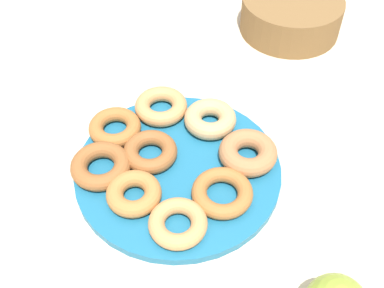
{
  "coord_description": "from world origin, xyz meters",
  "views": [
    {
      "loc": [
        0.35,
        -0.31,
        0.59
      ],
      "look_at": [
        0.0,
        0.03,
        0.04
      ],
      "focal_mm": 44.71,
      "sensor_mm": 36.0,
      "label": 1
    }
  ],
  "objects_px": {
    "donut_plate": "(178,170)",
    "donut_6": "(161,106)",
    "donut_4": "(101,166)",
    "donut_5": "(248,153)",
    "donut_2": "(222,193)",
    "donut_3": "(150,152)",
    "donut_1": "(178,223)",
    "basket": "(291,15)",
    "donut_8": "(136,195)",
    "donut_0": "(210,119)",
    "donut_7": "(115,127)"
  },
  "relations": [
    {
      "from": "donut_plate",
      "to": "donut_6",
      "type": "height_order",
      "value": "donut_6"
    },
    {
      "from": "donut_4",
      "to": "donut_6",
      "type": "height_order",
      "value": "same"
    },
    {
      "from": "donut_4",
      "to": "donut_5",
      "type": "distance_m",
      "value": 0.23
    },
    {
      "from": "donut_4",
      "to": "donut_2",
      "type": "bearing_deg",
      "value": 31.09
    },
    {
      "from": "donut_3",
      "to": "donut_1",
      "type": "bearing_deg",
      "value": -24.5
    },
    {
      "from": "donut_plate",
      "to": "donut_6",
      "type": "xyz_separation_m",
      "value": [
        -0.11,
        0.06,
        0.02
      ]
    },
    {
      "from": "donut_2",
      "to": "donut_1",
      "type": "bearing_deg",
      "value": -94.36
    },
    {
      "from": "donut_3",
      "to": "donut_6",
      "type": "height_order",
      "value": "donut_6"
    },
    {
      "from": "donut_2",
      "to": "basket",
      "type": "xyz_separation_m",
      "value": [
        -0.21,
        0.42,
        0.01
      ]
    },
    {
      "from": "donut_8",
      "to": "donut_plate",
      "type": "bearing_deg",
      "value": 92.87
    },
    {
      "from": "donut_0",
      "to": "donut_2",
      "type": "xyz_separation_m",
      "value": [
        0.12,
        -0.09,
        -0.0
      ]
    },
    {
      "from": "donut_4",
      "to": "donut_6",
      "type": "xyz_separation_m",
      "value": [
        -0.03,
        0.15,
        0.0
      ]
    },
    {
      "from": "donut_8",
      "to": "donut_5",
      "type": "bearing_deg",
      "value": 71.55
    },
    {
      "from": "donut_5",
      "to": "donut_7",
      "type": "height_order",
      "value": "donut_5"
    },
    {
      "from": "donut_8",
      "to": "donut_4",
      "type": "bearing_deg",
      "value": -177.33
    },
    {
      "from": "donut_plate",
      "to": "basket",
      "type": "xyz_separation_m",
      "value": [
        -0.12,
        0.43,
        0.03
      ]
    },
    {
      "from": "donut_6",
      "to": "donut_7",
      "type": "bearing_deg",
      "value": -100.15
    },
    {
      "from": "basket",
      "to": "donut_plate",
      "type": "bearing_deg",
      "value": -74.1
    },
    {
      "from": "donut_4",
      "to": "donut_7",
      "type": "bearing_deg",
      "value": 127.44
    },
    {
      "from": "donut_8",
      "to": "donut_3",
      "type": "bearing_deg",
      "value": 125.44
    },
    {
      "from": "donut_4",
      "to": "donut_8",
      "type": "xyz_separation_m",
      "value": [
        0.08,
        0.0,
        -0.0
      ]
    },
    {
      "from": "donut_plate",
      "to": "basket",
      "type": "distance_m",
      "value": 0.44
    },
    {
      "from": "donut_1",
      "to": "donut_7",
      "type": "relative_size",
      "value": 0.97
    },
    {
      "from": "donut_0",
      "to": "donut_4",
      "type": "relative_size",
      "value": 0.94
    },
    {
      "from": "donut_2",
      "to": "donut_6",
      "type": "distance_m",
      "value": 0.2
    },
    {
      "from": "donut_4",
      "to": "donut_8",
      "type": "height_order",
      "value": "same"
    },
    {
      "from": "donut_plate",
      "to": "donut_6",
      "type": "relative_size",
      "value": 3.58
    },
    {
      "from": "donut_5",
      "to": "donut_8",
      "type": "relative_size",
      "value": 1.13
    },
    {
      "from": "donut_6",
      "to": "basket",
      "type": "height_order",
      "value": "basket"
    },
    {
      "from": "basket",
      "to": "donut_5",
      "type": "bearing_deg",
      "value": -61.35
    },
    {
      "from": "donut_plate",
      "to": "donut_8",
      "type": "height_order",
      "value": "donut_8"
    },
    {
      "from": "donut_plate",
      "to": "donut_4",
      "type": "distance_m",
      "value": 0.12
    },
    {
      "from": "donut_3",
      "to": "donut_8",
      "type": "xyz_separation_m",
      "value": [
        0.05,
        -0.07,
        0.0
      ]
    },
    {
      "from": "donut_6",
      "to": "donut_3",
      "type": "bearing_deg",
      "value": -50.76
    },
    {
      "from": "donut_6",
      "to": "donut_7",
      "type": "distance_m",
      "value": 0.09
    },
    {
      "from": "donut_4",
      "to": "donut_5",
      "type": "relative_size",
      "value": 1.01
    },
    {
      "from": "donut_3",
      "to": "donut_2",
      "type": "bearing_deg",
      "value": 10.5
    },
    {
      "from": "donut_5",
      "to": "donut_6",
      "type": "xyz_separation_m",
      "value": [
        -0.17,
        -0.03,
        -0.0
      ]
    },
    {
      "from": "donut_1",
      "to": "donut_2",
      "type": "height_order",
      "value": "same"
    },
    {
      "from": "donut_2",
      "to": "donut_7",
      "type": "height_order",
      "value": "donut_7"
    },
    {
      "from": "donut_plate",
      "to": "donut_4",
      "type": "relative_size",
      "value": 3.49
    },
    {
      "from": "donut_2",
      "to": "donut_3",
      "type": "height_order",
      "value": "donut_3"
    },
    {
      "from": "donut_1",
      "to": "donut_3",
      "type": "xyz_separation_m",
      "value": [
        -0.13,
        0.06,
        0.0
      ]
    },
    {
      "from": "donut_0",
      "to": "donut_5",
      "type": "bearing_deg",
      "value": -6.37
    },
    {
      "from": "donut_7",
      "to": "basket",
      "type": "xyz_separation_m",
      "value": [
        0.0,
        0.45,
        0.01
      ]
    },
    {
      "from": "donut_6",
      "to": "donut_plate",
      "type": "bearing_deg",
      "value": -29.64
    },
    {
      "from": "donut_plate",
      "to": "donut_7",
      "type": "distance_m",
      "value": 0.13
    },
    {
      "from": "donut_4",
      "to": "donut_3",
      "type": "bearing_deg",
      "value": 67.73
    },
    {
      "from": "donut_6",
      "to": "donut_8",
      "type": "distance_m",
      "value": 0.19
    },
    {
      "from": "donut_5",
      "to": "donut_7",
      "type": "bearing_deg",
      "value": -148.84
    }
  ]
}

